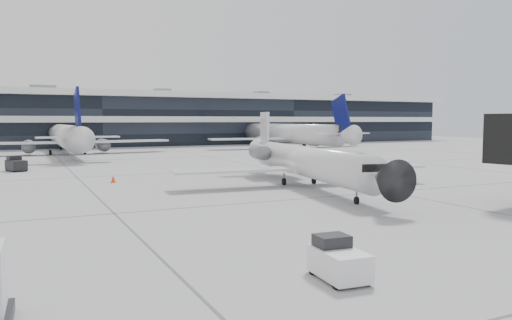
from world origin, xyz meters
TOP-DOWN VIEW (x-y plane):
  - ground at (0.00, 0.00)m, footprint 220.00×220.00m
  - terminal at (0.00, 82.00)m, footprint 170.00×22.00m
  - bg_jet_center at (-8.00, 55.00)m, footprint 32.00×40.00m
  - bg_jet_right at (32.00, 55.00)m, footprint 32.00×40.00m
  - regional_jet at (6.02, 5.71)m, footprint 21.31×26.58m
  - baggage_tug at (-5.23, -15.33)m, footprint 1.49×2.33m
  - traffic_cone at (-7.61, 14.57)m, footprint 0.49×0.49m
  - far_tug at (-15.16, 28.93)m, footprint 2.22×2.87m

SIDE VIEW (x-z plane):
  - ground at x=0.00m, z-range 0.00..0.00m
  - bg_jet_center at x=-8.00m, z-range -4.80..4.80m
  - bg_jet_right at x=32.00m, z-range -4.80..4.80m
  - traffic_cone at x=-7.61m, z-range -0.02..0.61m
  - baggage_tug at x=-5.23m, z-range -0.07..1.35m
  - far_tug at x=-15.16m, z-range -0.08..1.52m
  - regional_jet at x=6.02m, z-range -0.97..5.18m
  - terminal at x=0.00m, z-range 0.00..10.00m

